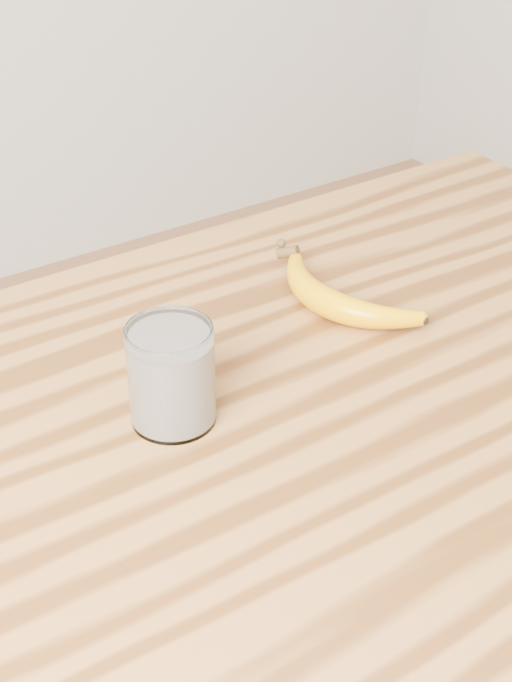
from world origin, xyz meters
TOP-DOWN VIEW (x-y plane):
  - table at (0.00, 0.00)m, footprint 1.20×0.80m
  - smoothie_glass at (-0.16, 0.05)m, footprint 0.09×0.09m
  - banana at (0.09, 0.12)m, footprint 0.16×0.31m

SIDE VIEW (x-z plane):
  - table at x=0.00m, z-range 0.32..1.22m
  - banana at x=0.09m, z-range 0.90..0.94m
  - smoothie_glass at x=-0.16m, z-range 0.90..1.01m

